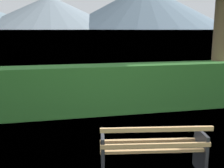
{
  "coord_description": "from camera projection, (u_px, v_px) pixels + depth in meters",
  "views": [
    {
      "loc": [
        -1.46,
        -3.72,
        2.23
      ],
      "look_at": [
        0.0,
        2.85,
        0.85
      ],
      "focal_mm": 43.77,
      "sensor_mm": 36.0,
      "label": 1
    }
  ],
  "objects": [
    {
      "name": "distant_hills",
      "position": [
        58.0,
        10.0,
        540.52
      ],
      "size": [
        717.2,
        397.34,
        88.04
      ],
      "color": "slate",
      "rests_on": "ground_plane"
    },
    {
      "name": "park_bench",
      "position": [
        153.0,
        149.0,
        4.17
      ],
      "size": [
        1.68,
        0.82,
        0.87
      ],
      "color": "tan",
      "rests_on": "ground_plane"
    },
    {
      "name": "water_surface",
      "position": [
        52.0,
        30.0,
        298.88
      ],
      "size": [
        620.0,
        620.0,
        0.0
      ],
      "primitive_type": "plane",
      "color": "slate",
      "rests_on": "ground_plane"
    },
    {
      "name": "hedge_row",
      "position": [
        109.0,
        89.0,
        7.29
      ],
      "size": [
        11.13,
        0.74,
        1.28
      ],
      "primitive_type": "cube",
      "color": "#2D6B28",
      "rests_on": "ground_plane"
    }
  ]
}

